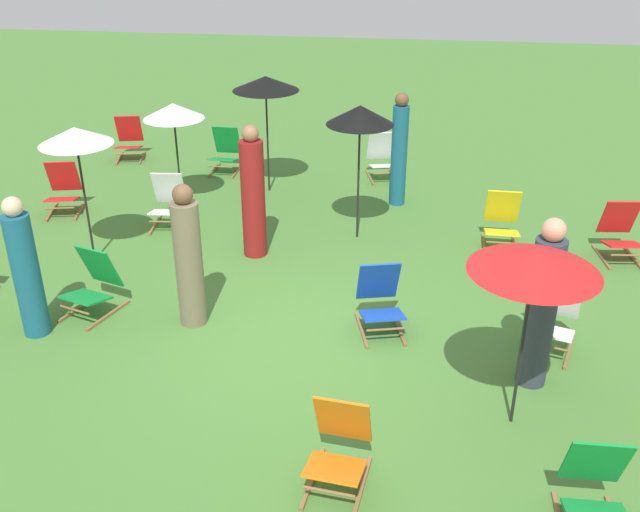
# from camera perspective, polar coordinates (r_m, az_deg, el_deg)

# --- Properties ---
(ground_plane) EXTENTS (40.00, 40.00, 0.00)m
(ground_plane) POSITION_cam_1_polar(r_m,az_deg,el_deg) (8.25, -1.20, -6.82)
(ground_plane) COLOR #477A33
(deckchair_0) EXTENTS (0.68, 0.87, 0.83)m
(deckchair_0) POSITION_cam_1_polar(r_m,az_deg,el_deg) (9.07, -17.69, -2.18)
(deckchair_0) COLOR olive
(deckchair_0) RESTS_ON ground
(deckchair_1) EXTENTS (0.64, 0.85, 0.83)m
(deckchair_1) POSITION_cam_1_polar(r_m,az_deg,el_deg) (12.20, -19.89, 4.99)
(deckchair_1) COLOR olive
(deckchair_1) RESTS_ON ground
(deckchair_2) EXTENTS (0.66, 0.86, 0.83)m
(deckchair_2) POSITION_cam_1_polar(r_m,az_deg,el_deg) (8.33, 4.83, -3.59)
(deckchair_2) COLOR olive
(deckchair_2) RESTS_ON ground
(deckchair_4) EXTENTS (0.49, 0.76, 0.83)m
(deckchair_4) POSITION_cam_1_polar(r_m,az_deg,el_deg) (13.42, -7.60, 8.28)
(deckchair_4) COLOR olive
(deckchair_4) RESTS_ON ground
(deckchair_5) EXTENTS (0.50, 0.77, 0.83)m
(deckchair_5) POSITION_cam_1_polar(r_m,az_deg,el_deg) (6.29, 21.21, -17.25)
(deckchair_5) COLOR olive
(deckchair_5) RESTS_ON ground
(deckchair_6) EXTENTS (0.56, 0.81, 0.83)m
(deckchair_6) POSITION_cam_1_polar(r_m,az_deg,el_deg) (10.81, 22.90, 1.70)
(deckchair_6) COLOR olive
(deckchair_6) RESTS_ON ground
(deckchair_7) EXTENTS (0.67, 0.86, 0.83)m
(deckchair_7) POSITION_cam_1_polar(r_m,az_deg,el_deg) (8.40, 18.25, -4.70)
(deckchair_7) COLOR olive
(deckchair_7) RESTS_ON ground
(deckchair_10) EXTENTS (0.64, 0.85, 0.83)m
(deckchair_10) POSITION_cam_1_polar(r_m,az_deg,el_deg) (14.48, -15.05, 8.97)
(deckchair_10) COLOR olive
(deckchair_10) RESTS_ON ground
(deckchair_11) EXTENTS (0.66, 0.86, 0.83)m
(deckchair_11) POSITION_cam_1_polar(r_m,az_deg,el_deg) (13.02, 4.99, 7.84)
(deckchair_11) COLOR olive
(deckchair_11) RESTS_ON ground
(deckchair_12) EXTENTS (0.55, 0.81, 0.83)m
(deckchair_12) POSITION_cam_1_polar(r_m,az_deg,el_deg) (11.24, -12.07, 4.22)
(deckchair_12) COLOR olive
(deckchair_12) RESTS_ON ground
(deckchair_13) EXTENTS (0.49, 0.77, 0.83)m
(deckchair_13) POSITION_cam_1_polar(r_m,az_deg,el_deg) (10.65, 14.35, 2.66)
(deckchair_13) COLOR olive
(deckchair_13) RESTS_ON ground
(deckchair_14) EXTENTS (0.56, 0.81, 0.83)m
(deckchair_14) POSITION_cam_1_polar(r_m,az_deg,el_deg) (6.29, 1.53, -15.04)
(deckchair_14) COLOR olive
(deckchair_14) RESTS_ON ground
(umbrella_0) EXTENTS (0.96, 0.96, 1.92)m
(umbrella_0) POSITION_cam_1_polar(r_m,az_deg,el_deg) (9.88, -19.01, 9.05)
(umbrella_0) COLOR black
(umbrella_0) RESTS_ON ground
(umbrella_1) EXTENTS (1.10, 1.10, 1.98)m
(umbrella_1) POSITION_cam_1_polar(r_m,az_deg,el_deg) (11.96, -4.38, 13.59)
(umbrella_1) COLOR black
(umbrella_1) RESTS_ON ground
(umbrella_2) EXTENTS (0.96, 0.96, 1.72)m
(umbrella_2) POSITION_cam_1_polar(r_m,az_deg,el_deg) (11.56, -11.67, 11.28)
(umbrella_2) COLOR black
(umbrella_2) RESTS_ON ground
(umbrella_3) EXTENTS (1.17, 1.17, 1.88)m
(umbrella_3) POSITION_cam_1_polar(r_m,az_deg,el_deg) (6.43, 16.85, -0.34)
(umbrella_3) COLOR black
(umbrella_3) RESTS_ON ground
(umbrella_4) EXTENTS (0.96, 0.96, 2.01)m
(umbrella_4) POSITION_cam_1_polar(r_m,az_deg,el_deg) (10.09, 3.23, 11.18)
(umbrella_4) COLOR black
(umbrella_4) RESTS_ON ground
(person_0) EXTENTS (0.40, 0.40, 1.71)m
(person_0) POSITION_cam_1_polar(r_m,az_deg,el_deg) (8.66, -22.49, -1.12)
(person_0) COLOR #195972
(person_0) RESTS_ON ground
(person_1) EXTENTS (0.42, 0.42, 1.89)m
(person_1) POSITION_cam_1_polar(r_m,az_deg,el_deg) (9.89, -5.38, 4.85)
(person_1) COLOR maroon
(person_1) RESTS_ON ground
(person_2) EXTENTS (0.27, 0.27, 1.86)m
(person_2) POSITION_cam_1_polar(r_m,az_deg,el_deg) (11.69, 6.36, 8.33)
(person_2) COLOR #195972
(person_2) RESTS_ON ground
(person_3) EXTENTS (0.39, 0.39, 1.87)m
(person_3) POSITION_cam_1_polar(r_m,az_deg,el_deg) (7.47, 17.31, -3.98)
(person_3) COLOR #333847
(person_3) RESTS_ON ground
(person_4) EXTENTS (0.45, 0.45, 1.76)m
(person_4) POSITION_cam_1_polar(r_m,az_deg,el_deg) (8.34, -10.48, -0.30)
(person_4) COLOR #72664C
(person_4) RESTS_ON ground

